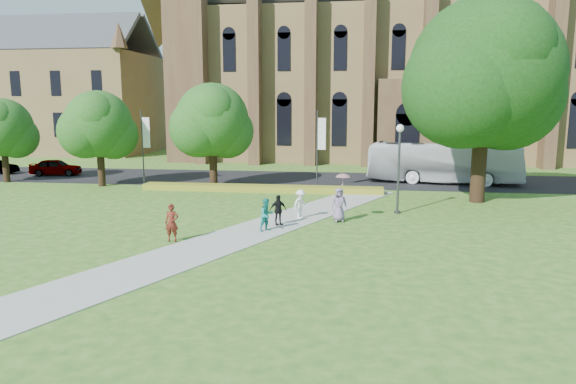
# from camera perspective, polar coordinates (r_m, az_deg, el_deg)

# --- Properties ---
(ground) EXTENTS (160.00, 160.00, 0.00)m
(ground) POSITION_cam_1_polar(r_m,az_deg,el_deg) (25.23, -4.21, -4.92)
(ground) COLOR #2B5C1B
(ground) RESTS_ON ground
(road) EXTENTS (160.00, 10.00, 0.02)m
(road) POSITION_cam_1_polar(r_m,az_deg,el_deg) (44.63, 1.15, 1.45)
(road) COLOR black
(road) RESTS_ON ground
(footpath) EXTENTS (15.58, 28.54, 0.04)m
(footpath) POSITION_cam_1_polar(r_m,az_deg,el_deg) (26.17, -3.76, -4.34)
(footpath) COLOR #B2B2A8
(footpath) RESTS_ON ground
(flower_hedge) EXTENTS (18.00, 1.40, 0.45)m
(flower_hedge) POSITION_cam_1_polar(r_m,az_deg,el_deg) (38.25, -3.02, 0.40)
(flower_hedge) COLOR #AE9122
(flower_hedge) RESTS_ON ground
(cathedral) EXTENTS (52.60, 18.25, 28.00)m
(cathedral) POSITION_cam_1_polar(r_m,az_deg,el_deg) (64.14, 12.61, 15.31)
(cathedral) COLOR olive
(cathedral) RESTS_ON ground
(building_west) EXTENTS (22.00, 14.00, 18.30)m
(building_west) POSITION_cam_1_polar(r_m,az_deg,el_deg) (76.70, -23.28, 10.96)
(building_west) COLOR olive
(building_west) RESTS_ON ground
(streetlamp) EXTENTS (0.44, 0.44, 5.24)m
(streetlamp) POSITION_cam_1_polar(r_m,az_deg,el_deg) (30.62, 12.23, 3.71)
(streetlamp) COLOR #38383D
(streetlamp) RESTS_ON ground
(large_tree) EXTENTS (9.60, 9.60, 13.20)m
(large_tree) POSITION_cam_1_polar(r_m,az_deg,el_deg) (35.81, 21.00, 12.25)
(large_tree) COLOR #332114
(large_tree) RESTS_ON ground
(street_tree_0) EXTENTS (5.20, 5.20, 7.50)m
(street_tree_0) POSITION_cam_1_polar(r_m,az_deg,el_deg) (42.94, -20.30, 7.06)
(street_tree_0) COLOR #332114
(street_tree_0) RESTS_ON ground
(street_tree_1) EXTENTS (5.60, 5.60, 8.05)m
(street_tree_1) POSITION_cam_1_polar(r_m,az_deg,el_deg) (39.99, -8.42, 7.91)
(street_tree_1) COLOR #332114
(street_tree_1) RESTS_ON ground
(street_tree_2) EXTENTS (4.80, 4.80, 6.95)m
(street_tree_2) POSITION_cam_1_polar(r_m,az_deg,el_deg) (48.64, -29.17, 6.26)
(street_tree_2) COLOR #332114
(street_tree_2) RESTS_ON ground
(banner_pole_0) EXTENTS (0.70, 0.10, 6.00)m
(banner_pole_0) POSITION_cam_1_polar(r_m,az_deg,el_deg) (39.31, 3.42, 5.29)
(banner_pole_0) COLOR #38383D
(banner_pole_0) RESTS_ON ground
(banner_pole_1) EXTENTS (0.70, 0.10, 6.00)m
(banner_pole_1) POSITION_cam_1_polar(r_m,az_deg,el_deg) (42.74, -15.73, 5.29)
(banner_pole_1) COLOR #38383D
(banner_pole_1) RESTS_ON ground
(tour_coach) EXTENTS (12.53, 4.48, 3.41)m
(tour_coach) POSITION_cam_1_polar(r_m,az_deg,el_deg) (43.96, 16.86, 3.17)
(tour_coach) COLOR white
(tour_coach) RESTS_ON road
(car_0) EXTENTS (4.70, 2.59, 1.52)m
(car_0) POSITION_cam_1_polar(r_m,az_deg,el_deg) (51.46, -24.40, 2.54)
(car_0) COLOR gray
(car_0) RESTS_ON road
(pedestrian_0) EXTENTS (0.66, 0.45, 1.76)m
(pedestrian_0) POSITION_cam_1_polar(r_m,az_deg,el_deg) (24.54, -12.79, -3.34)
(pedestrian_0) COLOR #5D1F15
(pedestrian_0) RESTS_ON footpath
(pedestrian_1) EXTENTS (1.01, 1.01, 1.66)m
(pedestrian_1) POSITION_cam_1_polar(r_m,az_deg,el_deg) (25.90, -2.38, -2.55)
(pedestrian_1) COLOR #1A847F
(pedestrian_1) RESTS_ON footpath
(pedestrian_2) EXTENTS (1.12, 1.20, 1.62)m
(pedestrian_2) POSITION_cam_1_polar(r_m,az_deg,el_deg) (28.76, 1.41, -1.36)
(pedestrian_2) COLOR white
(pedestrian_2) RESTS_ON footpath
(pedestrian_3) EXTENTS (1.02, 0.82, 1.62)m
(pedestrian_3) POSITION_cam_1_polar(r_m,az_deg,el_deg) (27.17, -1.12, -2.01)
(pedestrian_3) COLOR black
(pedestrian_3) RESTS_ON footpath
(pedestrian_4) EXTENTS (1.02, 0.80, 1.85)m
(pedestrian_4) POSITION_cam_1_polar(r_m,az_deg,el_deg) (28.18, 5.70, -1.40)
(pedestrian_4) COLOR slate
(pedestrian_4) RESTS_ON footpath
(parasol) EXTENTS (0.93, 0.93, 0.69)m
(parasol) POSITION_cam_1_polar(r_m,az_deg,el_deg) (28.06, 6.12, 1.17)
(parasol) COLOR #F1ACAA
(parasol) RESTS_ON pedestrian_4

